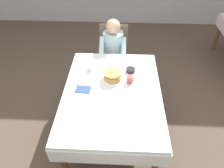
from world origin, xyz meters
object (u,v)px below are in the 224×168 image
object	(u,v)px
bowl_butter	(131,70)
syrup_pitcher	(90,69)
cup_coffee	(130,80)
chair_diner	(113,50)
fork_left_of_plate	(96,80)
diner_person	(113,48)
plate_breakfast	(112,79)
spoon_near_edge	(111,97)
breakfast_stack	(112,75)
dining_table_main	(112,96)
knife_right_of_plate	(128,81)

from	to	relation	value
bowl_butter	syrup_pitcher	bearing A→B (deg)	-178.10
cup_coffee	chair_diner	bearing A→B (deg)	103.16
syrup_pitcher	fork_left_of_plate	world-z (taller)	syrup_pitcher
diner_person	bowl_butter	world-z (taller)	diner_person
fork_left_of_plate	bowl_butter	bearing A→B (deg)	-71.82
chair_diner	syrup_pitcher	world-z (taller)	chair_diner
plate_breakfast	spoon_near_edge	xyz separation A→B (m)	(0.00, -0.30, -0.01)
chair_diner	bowl_butter	size ratio (longest dim) A/B	8.45
breakfast_stack	syrup_pitcher	distance (m)	0.33
chair_diner	syrup_pitcher	size ratio (longest dim) A/B	11.63
diner_person	syrup_pitcher	bearing A→B (deg)	68.44
dining_table_main	fork_left_of_plate	distance (m)	0.29
breakfast_stack	spoon_near_edge	world-z (taller)	breakfast_stack
dining_table_main	spoon_near_edge	world-z (taller)	spoon_near_edge
dining_table_main	knife_right_of_plate	size ratio (longest dim) A/B	7.62
cup_coffee	bowl_butter	bearing A→B (deg)	86.64
chair_diner	diner_person	bearing A→B (deg)	90.00
plate_breakfast	knife_right_of_plate	size ratio (longest dim) A/B	1.40
cup_coffee	knife_right_of_plate	xyz separation A→B (m)	(-0.02, 0.03, -0.04)
fork_left_of_plate	plate_breakfast	bearing A→B (deg)	-89.45
diner_person	spoon_near_edge	xyz separation A→B (m)	(0.03, -1.11, 0.07)
bowl_butter	chair_diner	bearing A→B (deg)	107.16
bowl_butter	syrup_pitcher	xyz separation A→B (m)	(-0.51, -0.02, 0.02)
dining_table_main	fork_left_of_plate	world-z (taller)	fork_left_of_plate
syrup_pitcher	knife_right_of_plate	world-z (taller)	syrup_pitcher
cup_coffee	syrup_pitcher	size ratio (longest dim) A/B	1.41
cup_coffee	bowl_butter	size ratio (longest dim) A/B	1.03
diner_person	knife_right_of_plate	world-z (taller)	diner_person
fork_left_of_plate	dining_table_main	bearing A→B (deg)	-137.68
chair_diner	spoon_near_edge	bearing A→B (deg)	91.31
dining_table_main	knife_right_of_plate	bearing A→B (deg)	45.35
bowl_butter	dining_table_main	bearing A→B (deg)	-120.50
chair_diner	diner_person	xyz separation A→B (m)	(-0.00, -0.16, 0.14)
plate_breakfast	cup_coffee	size ratio (longest dim) A/B	2.48
fork_left_of_plate	spoon_near_edge	distance (m)	0.34
plate_breakfast	dining_table_main	bearing A→B (deg)	-87.05
diner_person	breakfast_stack	size ratio (longest dim) A/B	5.21
diner_person	bowl_butter	distance (m)	0.70
plate_breakfast	fork_left_of_plate	world-z (taller)	plate_breakfast
chair_diner	plate_breakfast	bearing A→B (deg)	91.47
spoon_near_edge	bowl_butter	bearing A→B (deg)	55.95
chair_diner	spoon_near_edge	world-z (taller)	chair_diner
breakfast_stack	bowl_butter	world-z (taller)	breakfast_stack
chair_diner	dining_table_main	bearing A→B (deg)	91.72
chair_diner	spoon_near_edge	xyz separation A→B (m)	(0.03, -1.27, 0.21)
cup_coffee	spoon_near_edge	world-z (taller)	cup_coffee
dining_table_main	plate_breakfast	distance (m)	0.22
diner_person	breakfast_stack	xyz separation A→B (m)	(0.03, -0.81, 0.13)
knife_right_of_plate	dining_table_main	bearing A→B (deg)	140.46
fork_left_of_plate	spoon_near_edge	world-z (taller)	same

